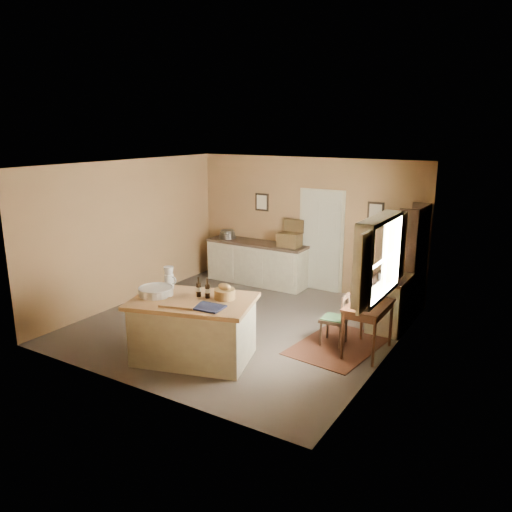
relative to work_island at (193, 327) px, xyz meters
The scene contains 16 objects.
ground 1.52m from the work_island, 94.58° to the left, with size 5.00×5.00×0.00m, color brown.
wall_back 4.03m from the work_island, 91.67° to the left, with size 5.00×0.10×2.70m, color #997047.
wall_front 1.38m from the work_island, 96.17° to the right, with size 5.00×0.10×2.70m, color #997047.
wall_left 3.11m from the work_island, 151.22° to the left, with size 0.10×5.00×2.70m, color #997047.
wall_right 2.92m from the work_island, 31.06° to the left, with size 0.10×5.00×2.70m, color #997047.
ceiling 2.65m from the work_island, 94.58° to the left, with size 5.00×5.00×0.00m, color silver.
door 3.96m from the work_island, 86.56° to the left, with size 0.97×0.06×2.11m, color #BBB9A0.
framed_prints 4.11m from the work_island, 88.76° to the left, with size 2.82×0.02×0.38m.
window 2.83m from the work_island, 28.18° to the left, with size 0.25×1.99×1.12m.
work_island is the anchor object (origin of this frame).
sideboard 3.80m from the work_island, 106.88° to the left, with size 2.25×0.64×1.18m.
rug 2.26m from the work_island, 42.36° to the left, with size 1.10×1.60×0.01m, color #50281A.
writing_desk 2.57m from the work_island, 35.58° to the left, with size 0.54×0.89×0.82m.
desk_chair 2.16m from the work_island, 44.44° to the left, with size 0.38×0.38×0.81m, color #312015, non-canonical shape.
right_cabinet 3.37m from the work_island, 51.75° to the left, with size 0.56×1.01×0.99m.
shelving_unit 4.13m from the work_island, 56.94° to the left, with size 0.33×0.89×1.97m.
Camera 1 is at (4.35, -6.68, 3.25)m, focal length 35.00 mm.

